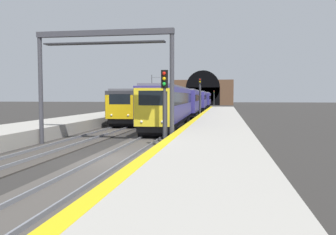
{
  "coord_description": "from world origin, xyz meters",
  "views": [
    {
      "loc": [
        -16.27,
        -5.3,
        3.16
      ],
      "look_at": [
        14.93,
        -0.18,
        1.2
      ],
      "focal_mm": 37.53,
      "sensor_mm": 36.0,
      "label": 1
    }
  ],
  "objects_px": {
    "train_main_approaching": "(195,100)",
    "railway_signal_mid": "(200,95)",
    "railway_signal_near": "(165,101)",
    "railway_signal_far": "(214,97)",
    "train_adjacent_platform": "(158,102)",
    "overhead_signal_gantry": "(104,58)",
    "catenary_mast_near": "(152,91)"
  },
  "relations": [
    {
      "from": "train_main_approaching",
      "to": "railway_signal_mid",
      "type": "bearing_deg",
      "value": 6.21
    },
    {
      "from": "train_main_approaching",
      "to": "overhead_signal_gantry",
      "type": "height_order",
      "value": "overhead_signal_gantry"
    },
    {
      "from": "train_adjacent_platform",
      "to": "railway_signal_near",
      "type": "relative_size",
      "value": 8.75
    },
    {
      "from": "railway_signal_far",
      "to": "catenary_mast_near",
      "type": "bearing_deg",
      "value": -27.45
    },
    {
      "from": "railway_signal_mid",
      "to": "overhead_signal_gantry",
      "type": "xyz_separation_m",
      "value": [
        -27.03,
        4.15,
        2.27
      ]
    },
    {
      "from": "railway_signal_mid",
      "to": "railway_signal_near",
      "type": "bearing_deg",
      "value": 0.0
    },
    {
      "from": "train_main_approaching",
      "to": "railway_signal_near",
      "type": "distance_m",
      "value": 42.28
    },
    {
      "from": "railway_signal_near",
      "to": "overhead_signal_gantry",
      "type": "bearing_deg",
      "value": -108.78
    },
    {
      "from": "overhead_signal_gantry",
      "to": "train_main_approaching",
      "type": "bearing_deg",
      "value": -3.28
    },
    {
      "from": "train_main_approaching",
      "to": "railway_signal_mid",
      "type": "height_order",
      "value": "railway_signal_mid"
    },
    {
      "from": "railway_signal_mid",
      "to": "railway_signal_far",
      "type": "height_order",
      "value": "railway_signal_mid"
    },
    {
      "from": "train_adjacent_platform",
      "to": "railway_signal_near",
      "type": "bearing_deg",
      "value": 9.98
    },
    {
      "from": "railway_signal_near",
      "to": "railway_signal_far",
      "type": "distance_m",
      "value": 88.2
    },
    {
      "from": "train_main_approaching",
      "to": "overhead_signal_gantry",
      "type": "bearing_deg",
      "value": -4.54
    },
    {
      "from": "train_main_approaching",
      "to": "railway_signal_near",
      "type": "height_order",
      "value": "railway_signal_near"
    },
    {
      "from": "catenary_mast_near",
      "to": "railway_signal_near",
      "type": "bearing_deg",
      "value": -167.41
    },
    {
      "from": "train_adjacent_platform",
      "to": "catenary_mast_near",
      "type": "relative_size",
      "value": 4.99
    },
    {
      "from": "railway_signal_mid",
      "to": "railway_signal_far",
      "type": "xyz_separation_m",
      "value": [
        59.76,
        0.0,
        -0.31
      ]
    },
    {
      "from": "railway_signal_near",
      "to": "overhead_signal_gantry",
      "type": "relative_size",
      "value": 0.52
    },
    {
      "from": "train_main_approaching",
      "to": "train_adjacent_platform",
      "type": "height_order",
      "value": "train_main_approaching"
    },
    {
      "from": "train_main_approaching",
      "to": "overhead_signal_gantry",
      "type": "distance_m",
      "value": 41.02
    },
    {
      "from": "overhead_signal_gantry",
      "to": "catenary_mast_near",
      "type": "xyz_separation_m",
      "value": [
        60.26,
        9.63,
        -1.34
      ]
    },
    {
      "from": "train_adjacent_platform",
      "to": "railway_signal_far",
      "type": "relative_size",
      "value": 8.4
    },
    {
      "from": "railway_signal_mid",
      "to": "railway_signal_far",
      "type": "bearing_deg",
      "value": -180.0
    },
    {
      "from": "train_main_approaching",
      "to": "railway_signal_mid",
      "type": "distance_m",
      "value": 13.95
    },
    {
      "from": "railway_signal_near",
      "to": "catenary_mast_near",
      "type": "bearing_deg",
      "value": -167.41
    },
    {
      "from": "train_adjacent_platform",
      "to": "railway_signal_mid",
      "type": "xyz_separation_m",
      "value": [
        -3.25,
        -6.49,
        1.02
      ]
    },
    {
      "from": "overhead_signal_gantry",
      "to": "railway_signal_far",
      "type": "bearing_deg",
      "value": -2.74
    },
    {
      "from": "railway_signal_near",
      "to": "catenary_mast_near",
      "type": "xyz_separation_m",
      "value": [
        61.67,
        13.78,
        1.35
      ]
    },
    {
      "from": "train_main_approaching",
      "to": "train_adjacent_platform",
      "type": "relative_size",
      "value": 1.9
    },
    {
      "from": "train_adjacent_platform",
      "to": "railway_signal_mid",
      "type": "bearing_deg",
      "value": 61.81
    },
    {
      "from": "overhead_signal_gantry",
      "to": "catenary_mast_near",
      "type": "height_order",
      "value": "catenary_mast_near"
    }
  ]
}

